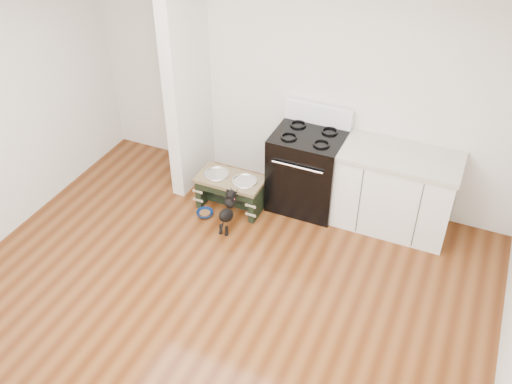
% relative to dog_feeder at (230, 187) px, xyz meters
% --- Properties ---
extents(ground, '(5.00, 5.00, 0.00)m').
position_rel_dog_feeder_xyz_m(ground, '(0.50, -1.74, -0.29)').
color(ground, '#4C240D').
rests_on(ground, ground).
extents(room_shell, '(5.00, 5.00, 5.00)m').
position_rel_dog_feeder_xyz_m(room_shell, '(0.50, -1.74, 1.33)').
color(room_shell, silver).
rests_on(room_shell, ground).
extents(partition_wall, '(0.15, 0.80, 2.70)m').
position_rel_dog_feeder_xyz_m(partition_wall, '(-0.67, 0.36, 1.06)').
color(partition_wall, silver).
rests_on(partition_wall, ground).
extents(oven_range, '(0.76, 0.69, 1.14)m').
position_rel_dog_feeder_xyz_m(oven_range, '(0.75, 0.42, 0.19)').
color(oven_range, black).
rests_on(oven_range, ground).
extents(cabinet_run, '(1.24, 0.64, 0.91)m').
position_rel_dog_feeder_xyz_m(cabinet_run, '(1.73, 0.44, 0.16)').
color(cabinet_run, white).
rests_on(cabinet_run, ground).
extents(dog_feeder, '(0.75, 0.40, 0.42)m').
position_rel_dog_feeder_xyz_m(dog_feeder, '(0.00, 0.00, 0.00)').
color(dog_feeder, black).
rests_on(dog_feeder, ground).
extents(puppy, '(0.13, 0.38, 0.45)m').
position_rel_dog_feeder_xyz_m(puppy, '(0.13, -0.34, -0.04)').
color(puppy, black).
rests_on(puppy, ground).
extents(floor_bowl, '(0.19, 0.19, 0.06)m').
position_rel_dog_feeder_xyz_m(floor_bowl, '(-0.20, -0.26, -0.26)').
color(floor_bowl, navy).
rests_on(floor_bowl, ground).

